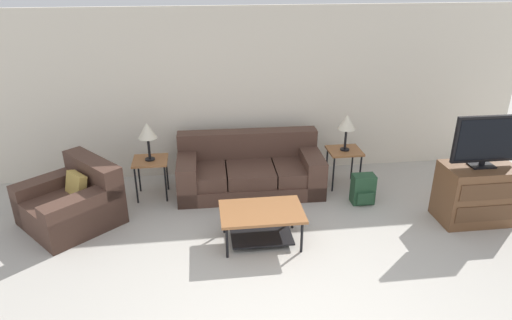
# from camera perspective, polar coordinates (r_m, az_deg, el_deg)

# --- Properties ---
(wall_back) EXTENTS (8.86, 0.06, 2.60)m
(wall_back) POSITION_cam_1_polar(r_m,az_deg,el_deg) (7.11, -1.08, 8.32)
(wall_back) COLOR silver
(wall_back) RESTS_ON ground_plane
(couch) EXTENTS (2.13, 1.01, 0.82)m
(couch) POSITION_cam_1_polar(r_m,az_deg,el_deg) (6.83, -0.82, -1.39)
(couch) COLOR #4C3328
(couch) RESTS_ON ground_plane
(armchair) EXTENTS (1.48, 1.49, 0.80)m
(armchair) POSITION_cam_1_polar(r_m,az_deg,el_deg) (6.44, -21.91, -4.98)
(armchair) COLOR #4C3328
(armchair) RESTS_ON ground_plane
(coffee_table) EXTENTS (1.00, 0.65, 0.45)m
(coffee_table) POSITION_cam_1_polar(r_m,az_deg,el_deg) (5.54, 0.71, -7.36)
(coffee_table) COLOR #935B33
(coffee_table) RESTS_ON ground_plane
(side_table_left) EXTENTS (0.49, 0.45, 0.58)m
(side_table_left) POSITION_cam_1_polar(r_m,az_deg,el_deg) (6.69, -13.04, -0.50)
(side_table_left) COLOR #935B33
(side_table_left) RESTS_ON ground_plane
(side_table_right) EXTENTS (0.49, 0.45, 0.58)m
(side_table_right) POSITION_cam_1_polar(r_m,az_deg,el_deg) (6.97, 10.97, 0.73)
(side_table_right) COLOR #935B33
(side_table_right) RESTS_ON ground_plane
(table_lamp_left) EXTENTS (0.26, 0.26, 0.55)m
(table_lamp_left) POSITION_cam_1_polar(r_m,az_deg,el_deg) (6.50, -13.44, 3.48)
(table_lamp_left) COLOR black
(table_lamp_left) RESTS_ON side_table_left
(table_lamp_right) EXTENTS (0.26, 0.26, 0.55)m
(table_lamp_right) POSITION_cam_1_polar(r_m,az_deg,el_deg) (6.80, 11.29, 4.57)
(table_lamp_right) COLOR black
(table_lamp_right) RESTS_ON side_table_right
(tv_console) EXTENTS (0.92, 0.57, 0.78)m
(tv_console) POSITION_cam_1_polar(r_m,az_deg,el_deg) (6.63, 25.74, -3.78)
(tv_console) COLOR brown
(tv_console) RESTS_ON ground_plane
(television) EXTENTS (0.87, 0.20, 0.68)m
(television) POSITION_cam_1_polar(r_m,az_deg,el_deg) (6.35, 26.92, 2.23)
(television) COLOR black
(television) RESTS_ON tv_console
(backpack) EXTENTS (0.31, 0.28, 0.43)m
(backpack) POSITION_cam_1_polar(r_m,az_deg,el_deg) (6.65, 13.24, -3.60)
(backpack) COLOR #23472D
(backpack) RESTS_ON ground_plane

